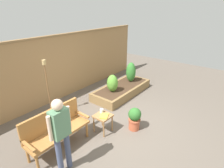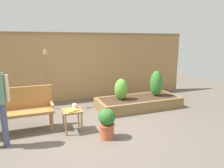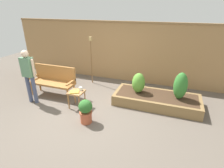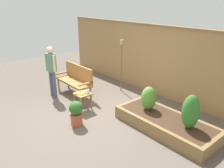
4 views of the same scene
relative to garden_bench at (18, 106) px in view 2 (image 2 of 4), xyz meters
The scene contains 11 objects.
ground_plane 1.66m from the garden_bench, 24.20° to the right, with size 14.00×14.00×0.00m, color #60564C.
fence_back 2.48m from the garden_bench, 53.92° to the left, with size 8.40×0.14×2.16m.
garden_bench is the anchor object (origin of this frame).
side_table 1.17m from the garden_bench, 22.86° to the right, with size 0.40×0.40×0.48m.
cup_on_table 1.20m from the garden_bench, 16.51° to the right, with size 0.12×0.09×0.10m.
book_on_table 1.17m from the garden_bench, 26.01° to the right, with size 0.24×0.18×0.03m, color gold.
potted_boxwood 1.95m from the garden_bench, 31.88° to the right, with size 0.33×0.33×0.61m.
raised_planter_bed 3.20m from the garden_bench, ahead, with size 2.40×1.00×0.30m.
shrub_near_bench 2.64m from the garden_bench, ahead, with size 0.37×0.37×0.59m.
shrub_far_corner 3.76m from the garden_bench, ahead, with size 0.36×0.36×0.75m.
tiki_torch 1.58m from the garden_bench, 60.83° to the left, with size 0.10×0.10×1.68m.
Camera 2 is at (-1.08, -3.99, 1.92)m, focal length 33.21 mm.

